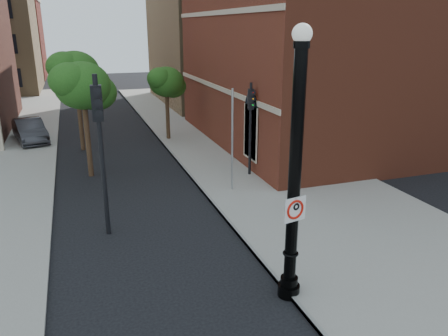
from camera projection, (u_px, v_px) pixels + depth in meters
name	position (u px, v px, depth m)	size (l,w,h in m)	color
ground	(206.00, 295.00, 11.61)	(120.00, 120.00, 0.00)	black
sidewalk_right	(261.00, 164.00, 22.44)	(8.00, 60.00, 0.12)	gray
curb_edge	(187.00, 172.00, 21.21)	(0.10, 60.00, 0.14)	gray
brick_wall_building	(385.00, 35.00, 27.23)	(22.30, 16.30, 12.50)	brown
bg_building_tan_b	(275.00, 24.00, 41.38)	(22.00, 14.00, 14.00)	#9B7D54
lamppost	(294.00, 183.00, 10.61)	(0.58, 0.58, 6.87)	black
no_parking_sign	(295.00, 209.00, 10.64)	(0.63, 0.16, 0.63)	white
parked_car	(30.00, 131.00, 26.67)	(1.52, 4.37, 1.44)	#2E2D32
traffic_signal_left	(100.00, 130.00, 13.90)	(0.36, 0.45, 5.41)	black
traffic_signal_right	(251.00, 115.00, 19.83)	(0.33, 0.39, 4.41)	black
utility_pole	(232.00, 142.00, 18.17)	(0.09, 0.09, 4.43)	#999999
street_tree_a	(83.00, 87.00, 19.59)	(2.96, 2.68, 5.34)	#332114
street_tree_b	(76.00, 73.00, 23.93)	(3.08, 2.79, 5.56)	#332114
street_tree_c	(167.00, 83.00, 26.33)	(2.51, 2.27, 4.52)	#332114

